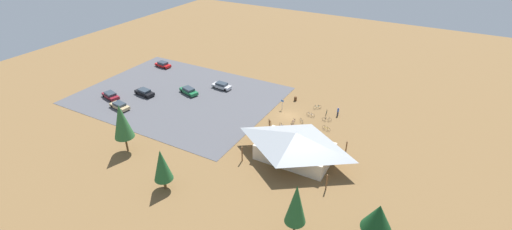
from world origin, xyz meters
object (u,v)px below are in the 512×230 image
(bike_pavilion, at_px, (295,144))
(car_maroon_inner_stall, at_px, (110,95))
(trash_bin, at_px, (295,99))
(bicycle_silver_lone_west, at_px, (302,121))
(lot_sign, at_px, (282,103))
(bicycle_red_back_row, at_px, (294,126))
(bicycle_orange_by_bin, at_px, (270,122))
(car_red_by_curb, at_px, (163,64))
(bicycle_teal_yard_right, at_px, (317,107))
(car_green_back_corner, at_px, (189,91))
(car_silver_end_stall, at_px, (222,86))
(bicycle_purple_edge_south, at_px, (293,122))
(car_tan_aisle_side, at_px, (120,106))
(pine_mideast, at_px, (162,165))
(bicycle_black_yard_left, at_px, (327,119))
(pine_east, at_px, (378,217))
(bicycle_yellow_front_row, at_px, (326,128))
(bicycle_blue_lone_east, at_px, (282,126))
(car_black_mid_lot, at_px, (144,92))
(visitor_crossing_yard, at_px, (338,111))
(pine_midwest, at_px, (296,204))
(pine_west, at_px, (122,121))
(bicycle_white_mid_cluster, at_px, (311,115))
(bicycle_green_yard_front, at_px, (326,113))

(bike_pavilion, relative_size, car_maroon_inner_stall, 3.00)
(trash_bin, distance_m, bicycle_silver_lone_west, 9.09)
(lot_sign, xyz_separation_m, bicycle_red_back_row, (-4.99, 5.54, -1.02))
(bicycle_orange_by_bin, bearing_deg, car_red_by_curb, -17.77)
(lot_sign, relative_size, bicycle_teal_yard_right, 1.60)
(car_green_back_corner, bearing_deg, car_silver_end_stall, -130.63)
(bicycle_purple_edge_south, xyz_separation_m, car_tan_aisle_side, (33.26, 11.78, 0.34))
(car_red_by_curb, bearing_deg, bicycle_purple_edge_south, 166.71)
(lot_sign, xyz_separation_m, car_green_back_corner, (21.04, 3.56, -0.68))
(pine_mideast, distance_m, bicycle_black_yard_left, 33.15)
(bicycle_purple_edge_south, bearing_deg, car_silver_end_stall, -16.90)
(pine_east, distance_m, bicycle_yellow_front_row, 26.51)
(car_red_by_curb, bearing_deg, bicycle_red_back_row, 165.02)
(bicycle_silver_lone_west, xyz_separation_m, car_tan_aisle_side, (34.55, 12.87, 0.35))
(bicycle_blue_lone_east, height_order, car_black_mid_lot, car_black_mid_lot)
(bike_pavilion, height_order, trash_bin, bike_pavilion)
(bicycle_teal_yard_right, height_order, bicycle_orange_by_bin, bicycle_teal_yard_right)
(bicycle_orange_by_bin, distance_m, visitor_crossing_yard, 13.83)
(bicycle_red_back_row, xyz_separation_m, bicycle_orange_by_bin, (4.59, 0.74, -0.02))
(bicycle_black_yard_left, height_order, bicycle_orange_by_bin, bicycle_black_yard_left)
(car_red_by_curb, xyz_separation_m, car_tan_aisle_side, (-7.58, 21.43, -0.02))
(trash_bin, height_order, pine_east, pine_east)
(pine_midwest, distance_m, bicycle_black_yard_left, 29.45)
(bike_pavilion, height_order, bicycle_silver_lone_west, bike_pavilion)
(pine_east, xyz_separation_m, pine_midwest, (8.90, 2.97, 0.40))
(car_red_by_curb, bearing_deg, bicycle_orange_by_bin, 162.23)
(bicycle_orange_by_bin, xyz_separation_m, car_red_by_curb, (37.02, -11.87, 0.35))
(bicycle_yellow_front_row, distance_m, car_maroon_inner_stall, 46.05)
(bicycle_teal_yard_right, bearing_deg, bicycle_purple_edge_south, 75.59)
(bicycle_yellow_front_row, height_order, car_tan_aisle_side, car_tan_aisle_side)
(bicycle_red_back_row, xyz_separation_m, car_silver_end_stall, (21.14, -7.67, 0.35))
(pine_east, height_order, bicycle_purple_edge_south, pine_east)
(bicycle_black_yard_left, relative_size, bicycle_orange_by_bin, 1.43)
(trash_bin, bearing_deg, pine_west, 60.48)
(lot_sign, bearing_deg, car_maroon_inner_stall, 21.35)
(bicycle_white_mid_cluster, distance_m, bicycle_orange_by_bin, 8.56)
(bicycle_yellow_front_row, bearing_deg, trash_bin, -39.97)
(bicycle_yellow_front_row, bearing_deg, car_black_mid_lot, 7.99)
(trash_bin, relative_size, bicycle_red_back_row, 0.59)
(trash_bin, height_order, car_green_back_corner, car_green_back_corner)
(lot_sign, distance_m, bicycle_white_mid_cluster, 6.22)
(bicycle_blue_lone_east, height_order, bicycle_purple_edge_south, bicycle_purple_edge_south)
(pine_midwest, relative_size, car_green_back_corner, 1.56)
(pine_east, height_order, car_red_by_curb, pine_east)
(lot_sign, relative_size, bicycle_orange_by_bin, 1.82)
(lot_sign, bearing_deg, pine_east, 133.17)
(bicycle_green_yard_front, distance_m, car_silver_end_stall, 24.80)
(bicycle_red_back_row, height_order, car_green_back_corner, car_green_back_corner)
(car_silver_end_stall, xyz_separation_m, car_tan_aisle_side, (12.89, 17.97, -0.04))
(pine_east, xyz_separation_m, car_maroon_inner_stall, (58.46, -12.23, -3.98))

